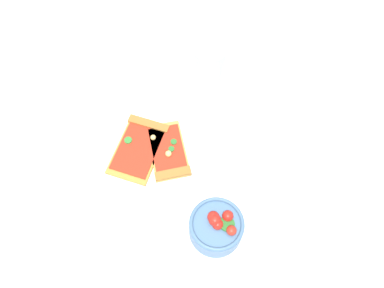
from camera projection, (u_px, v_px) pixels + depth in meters
The scene contains 6 objects.
ground_plane at pixel (148, 146), 0.97m from camera, with size 2.40×2.40×0.00m, color silver.
plate at pixel (152, 156), 0.95m from camera, with size 0.24×0.24×0.01m, color white.
pizza_slice_near at pixel (169, 154), 0.94m from camera, with size 0.12×0.16×0.02m.
pizza_slice_far at pixel (140, 145), 0.95m from camera, with size 0.18×0.18×0.02m.
salad_bowl at pixel (216, 227), 0.85m from camera, with size 0.11×0.11×0.08m.
soda_glass at pixel (209, 64), 1.02m from camera, with size 0.08×0.08×0.11m.
Camera 1 is at (-0.13, -0.44, 0.86)m, focal length 38.32 mm.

